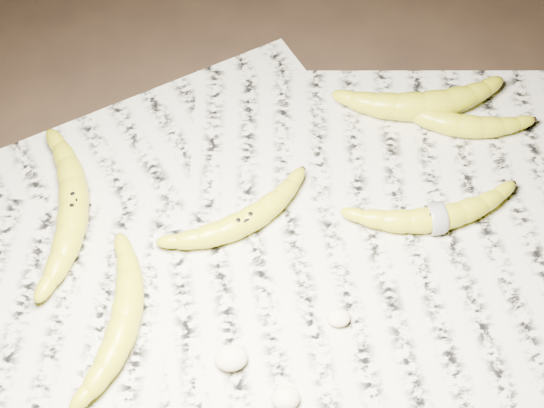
{
  "coord_description": "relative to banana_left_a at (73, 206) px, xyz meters",
  "views": [
    {
      "loc": [
        -0.09,
        -0.48,
        0.83
      ],
      "look_at": [
        -0.03,
        0.04,
        0.05
      ],
      "focal_mm": 50.0,
      "sensor_mm": 36.0,
      "label": 1
    }
  ],
  "objects": [
    {
      "name": "banana_center",
      "position": [
        0.21,
        -0.05,
        -0.0
      ],
      "size": [
        0.19,
        0.13,
        0.03
      ],
      "primitive_type": null,
      "rotation": [
        0.0,
        0.0,
        0.43
      ],
      "color": "gold",
      "rests_on": "newspaper_patch"
    },
    {
      "name": "banana_taped",
      "position": [
        0.46,
        -0.07,
        -0.0
      ],
      "size": [
        0.2,
        0.07,
        0.03
      ],
      "primitive_type": null,
      "rotation": [
        0.0,
        0.0,
        0.07
      ],
      "color": "gold",
      "rests_on": "newspaper_patch"
    },
    {
      "name": "newspaper_patch",
      "position": [
        0.24,
        -0.1,
        -0.02
      ],
      "size": [
        0.9,
        0.7,
        0.01
      ],
      "primitive_type": "cube",
      "color": "beige",
      "rests_on": "ground"
    },
    {
      "name": "ground",
      "position": [
        0.28,
        -0.08,
        -0.03
      ],
      "size": [
        3.0,
        3.0,
        0.0
      ],
      "primitive_type": "plane",
      "color": "black",
      "rests_on": "ground"
    },
    {
      "name": "banana_upper_b",
      "position": [
        0.48,
        0.12,
        0.0
      ],
      "size": [
        0.2,
        0.07,
        0.04
      ],
      "primitive_type": null,
      "rotation": [
        0.0,
        0.0,
        -0.01
      ],
      "color": "gold",
      "rests_on": "newspaper_patch"
    },
    {
      "name": "flesh_chunk_c",
      "position": [
        0.31,
        -0.19,
        -0.01
      ],
      "size": [
        0.03,
        0.02,
        0.02
      ],
      "primitive_type": "ellipsoid",
      "color": "beige",
      "rests_on": "newspaper_patch"
    },
    {
      "name": "banana_upper_a",
      "position": [
        0.52,
        0.08,
        -0.0
      ],
      "size": [
        0.18,
        0.1,
        0.03
      ],
      "primitive_type": null,
      "rotation": [
        0.0,
        0.0,
        -0.3
      ],
      "color": "gold",
      "rests_on": "newspaper_patch"
    },
    {
      "name": "flesh_chunk_a",
      "position": [
        0.18,
        -0.22,
        -0.01
      ],
      "size": [
        0.04,
        0.03,
        0.02
      ],
      "primitive_type": "ellipsoid",
      "color": "beige",
      "rests_on": "newspaper_patch"
    },
    {
      "name": "measuring_tape",
      "position": [
        0.46,
        -0.07,
        -0.0
      ],
      "size": [
        0.01,
        0.04,
        0.04
      ],
      "primitive_type": "torus",
      "rotation": [
        0.0,
        1.57,
        0.07
      ],
      "color": "white",
      "rests_on": "newspaper_patch"
    },
    {
      "name": "flesh_chunk_b",
      "position": [
        0.24,
        -0.28,
        -0.01
      ],
      "size": [
        0.03,
        0.03,
        0.02
      ],
      "primitive_type": "ellipsoid",
      "color": "beige",
      "rests_on": "newspaper_patch"
    },
    {
      "name": "banana_left_b",
      "position": [
        0.06,
        -0.17,
        -0.0
      ],
      "size": [
        0.1,
        0.2,
        0.04
      ],
      "primitive_type": null,
      "rotation": [
        0.0,
        0.0,
        1.33
      ],
      "color": "gold",
      "rests_on": "newspaper_patch"
    },
    {
      "name": "banana_left_a",
      "position": [
        0.0,
        0.0,
        0.0
      ],
      "size": [
        0.07,
        0.22,
        0.04
      ],
      "primitive_type": null,
      "rotation": [
        0.0,
        0.0,
        1.56
      ],
      "color": "gold",
      "rests_on": "newspaper_patch"
    }
  ]
}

